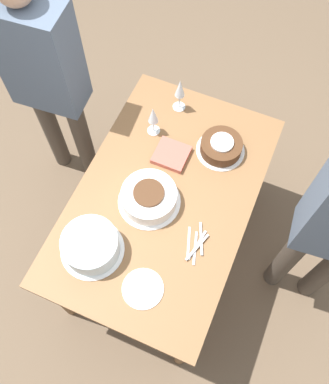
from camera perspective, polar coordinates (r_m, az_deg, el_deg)
ground_plane at (r=2.88m, az=0.00°, el=-7.02°), size 12.00×12.00×0.00m
dining_table at (r=2.29m, az=0.00°, el=-1.86°), size 1.38×0.88×0.75m
cake_center_white at (r=2.13m, az=-2.07°, el=-0.71°), size 0.32×0.32×0.11m
cake_front_chocolate at (r=2.30m, az=7.56°, el=6.01°), size 0.26×0.26×0.09m
cake_back_decorated at (r=2.05m, az=-9.80°, el=-7.06°), size 0.31×0.31×0.13m
wine_glass_near at (r=2.36m, az=2.06°, el=13.50°), size 0.07×0.07×0.22m
wine_glass_far at (r=2.28m, az=-1.53°, el=10.08°), size 0.07×0.07×0.20m
dessert_plate_left at (r=2.03m, az=-2.91°, el=-12.76°), size 0.20×0.20×0.01m
fork_pile at (r=2.09m, az=4.19°, el=-6.97°), size 0.22×0.12×0.01m
napkin_stack at (r=2.29m, az=0.92°, el=5.00°), size 0.17×0.18×0.03m
person_watching at (r=2.45m, az=-15.60°, el=14.86°), size 0.25×0.42×1.58m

